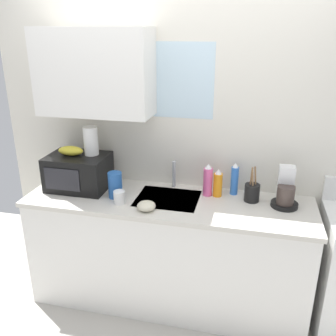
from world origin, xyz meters
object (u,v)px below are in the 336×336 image
utensil_crock (252,192)px  small_bowl (146,206)px  microwave (79,172)px  dish_soap_bottle_pink (208,181)px  cereal_canister (115,185)px  mug_white (119,197)px  banana_bunch (71,151)px  dish_soap_bottle_blue (235,179)px  coffee_maker (285,191)px  paper_towel_roll (91,141)px  dish_soap_bottle_orange (218,184)px

utensil_crock → small_bowl: (-0.71, -0.32, -0.04)m
microwave → utensil_crock: 1.34m
utensil_crock → dish_soap_bottle_pink: bearing=175.3°
microwave → small_bowl: (0.62, -0.25, -0.10)m
cereal_canister → mug_white: size_ratio=2.08×
banana_bunch → dish_soap_bottle_blue: banana_bunch is taller
banana_bunch → dish_soap_bottle_pink: bearing=5.3°
microwave → utensil_crock: (1.33, 0.07, -0.06)m
coffee_maker → dish_soap_bottle_pink: 0.56m
microwave → paper_towel_roll: 0.27m
coffee_maker → small_bowl: (-0.94, -0.31, -0.07)m
small_bowl → mug_white: bearing=164.7°
utensil_crock → small_bowl: bearing=-155.7°
paper_towel_roll → dish_soap_bottle_blue: bearing=5.8°
dish_soap_bottle_pink → dish_soap_bottle_blue: bearing=18.3°
utensil_crock → coffee_maker: bearing=-2.9°
microwave → coffee_maker: (1.56, 0.06, -0.03)m
paper_towel_roll → dish_soap_bottle_pink: bearing=3.0°
microwave → cereal_canister: size_ratio=2.33×
microwave → coffee_maker: bearing=2.2°
dish_soap_bottle_blue → banana_bunch: bearing=-172.6°
dish_soap_bottle_orange → utensil_crock: bearing=-6.4°
mug_white → dish_soap_bottle_pink: bearing=25.6°
microwave → paper_towel_roll: paper_towel_roll is taller
paper_towel_roll → dish_soap_bottle_orange: (0.98, 0.05, -0.28)m
coffee_maker → small_bowl: 0.99m
dish_soap_bottle_blue → cereal_canister: size_ratio=1.28×
mug_white → microwave: bearing=155.0°
dish_soap_bottle_pink → mug_white: dish_soap_bottle_pink is taller
mug_white → small_bowl: bearing=-15.3°
microwave → dish_soap_bottle_orange: size_ratio=2.15×
dish_soap_bottle_blue → microwave: bearing=-172.3°
banana_bunch → small_bowl: banana_bunch is taller
coffee_maker → dish_soap_bottle_pink: coffee_maker is taller
banana_bunch → dish_soap_bottle_blue: size_ratio=0.79×
microwave → cereal_canister: 0.36m
banana_bunch → cereal_canister: size_ratio=1.01×
banana_bunch → cereal_canister: banana_bunch is taller
banana_bunch → dish_soap_bottle_blue: bearing=7.4°
paper_towel_roll → cereal_canister: (0.24, -0.15, -0.28)m
dish_soap_bottle_pink → paper_towel_roll: bearing=-177.0°
dish_soap_bottle_pink → mug_white: size_ratio=2.64×
microwave → banana_bunch: banana_bunch is taller
utensil_crock → dish_soap_bottle_orange: bearing=173.6°
banana_bunch → coffee_maker: size_ratio=0.71×
dish_soap_bottle_pink → dish_soap_bottle_orange: dish_soap_bottle_pink is taller
dish_soap_bottle_orange → microwave: bearing=-174.7°
microwave → coffee_maker: 1.56m
banana_bunch → paper_towel_roll: 0.18m
microwave → mug_white: (0.40, -0.19, -0.09)m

